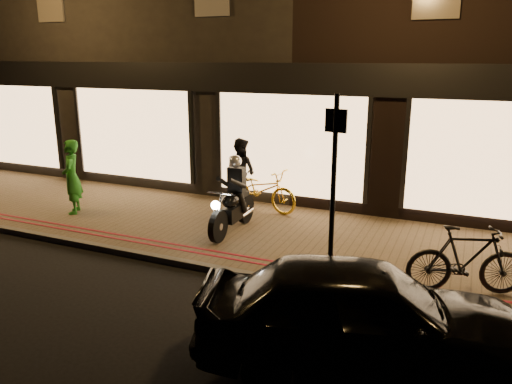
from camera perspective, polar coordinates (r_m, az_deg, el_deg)
ground at (r=8.82m, az=-5.29°, el=-9.19°), size 90.00×90.00×0.00m
sidewalk at (r=10.46m, az=0.03°, el=-4.77°), size 50.00×4.00×0.12m
kerb_stone at (r=8.84m, az=-5.14°, el=-8.72°), size 50.00×0.14×0.12m
red_kerb_lines at (r=9.22m, az=-3.64°, el=-7.22°), size 50.00×0.26×0.01m
building_row at (r=16.48m, az=10.35°, el=17.12°), size 48.00×10.11×8.50m
motorcycle at (r=10.25m, az=-2.61°, el=-1.24°), size 0.60×1.94×1.59m
sign_post at (r=7.71m, az=8.85°, el=1.22°), size 0.35×0.10×3.00m
bicycle_gold at (r=11.70m, az=0.57°, el=0.30°), size 2.00×1.01×1.00m
bicycle_dark at (r=8.27m, az=22.94°, el=-7.16°), size 1.86×1.05×1.08m
person_green at (r=12.17m, az=-20.31°, el=1.63°), size 0.68×0.74×1.71m
person_dark at (r=12.12m, az=-1.76°, el=2.36°), size 0.96×0.85×1.64m
parked_car at (r=6.23m, az=12.11°, el=-13.50°), size 4.28×2.67×1.36m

